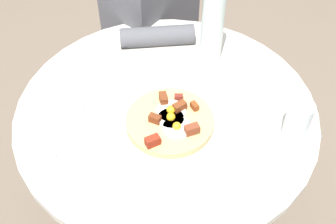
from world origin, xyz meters
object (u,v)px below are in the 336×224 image
bread_plate (111,68)px  salt_shaker (274,93)px  knife (74,133)px  breakfast_pizza (170,121)px  water_bottle (212,27)px  pizza_plate (170,125)px  water_glass (297,122)px  person_seated (153,47)px  dining_table (166,143)px  fork (64,128)px

bread_plate → salt_shaker: 0.53m
knife → breakfast_pizza: bearing=123.5°
breakfast_pizza → bread_plate: 0.32m
knife → water_bottle: (-0.52, 0.12, 0.12)m
bread_plate → pizza_plate: bearing=74.6°
breakfast_pizza → water_glass: 0.35m
pizza_plate → salt_shaker: 0.34m
bread_plate → water_glass: (-0.10, 0.61, 0.06)m
person_seated → knife: 0.76m
water_bottle → dining_table: bearing=4.6°
breakfast_pizza → knife: (0.19, -0.20, -0.02)m
person_seated → knife: size_ratio=6.31×
salt_shaker → bread_plate: bearing=-68.3°
person_seated → water_bottle: 0.55m
dining_table → pizza_plate: bearing=44.4°
dining_table → person_seated: person_seated is taller
dining_table → water_glass: (-0.12, 0.36, 0.24)m
dining_table → fork: (0.25, -0.18, 0.18)m
knife → water_bottle: bearing=156.9°
dining_table → fork: size_ratio=5.09×
pizza_plate → bread_plate: 0.32m
pizza_plate → salt_shaker: (-0.28, 0.19, 0.02)m
knife → water_bottle: water_bottle is taller
water_glass → dining_table: bearing=-71.1°
person_seated → knife: bearing=20.8°
bread_plate → knife: (0.27, 0.11, 0.00)m
water_bottle → salt_shaker: water_bottle is taller
dining_table → water_glass: size_ratio=7.02×
person_seated → bread_plate: person_seated is taller
fork → water_glass: bearing=115.2°
person_seated → pizza_plate: person_seated is taller
knife → salt_shaker: salt_shaker is taller
breakfast_pizza → salt_shaker: bearing=146.6°
pizza_plate → bread_plate: size_ratio=1.63×
pizza_plate → fork: (0.20, -0.24, 0.00)m
dining_table → salt_shaker: size_ratio=16.58×
dining_table → water_glass: bearing=108.9°
bread_plate → fork: (0.28, 0.07, 0.00)m
knife → salt_shaker: 0.61m
breakfast_pizza → salt_shaker: breakfast_pizza is taller
pizza_plate → water_glass: 0.36m
pizza_plate → knife: 0.28m
bread_plate → salt_shaker: (-0.20, 0.49, 0.02)m
bread_plate → water_bottle: size_ratio=0.71×
person_seated → water_glass: (0.31, 0.76, 0.30)m
bread_plate → water_glass: bearing=98.9°
pizza_plate → breakfast_pizza: breakfast_pizza is taller
fork → breakfast_pizza: bearing=119.8°
fork → water_glass: (-0.38, 0.54, 0.06)m
breakfast_pizza → dining_table: bearing=-134.8°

